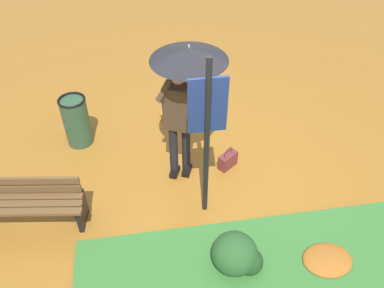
{
  "coord_description": "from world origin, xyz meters",
  "views": [
    {
      "loc": [
        -0.78,
        -3.95,
        4.24
      ],
      "look_at": [
        -0.18,
        -0.16,
        0.85
      ],
      "focal_mm": 37.42,
      "sensor_mm": 36.0,
      "label": 1
    }
  ],
  "objects_px": {
    "handbag": "(228,160)",
    "trash_bin": "(76,121)",
    "person_with_umbrella": "(184,82)",
    "park_bench": "(26,205)",
    "info_sign_post": "(207,124)"
  },
  "relations": [
    {
      "from": "handbag",
      "to": "trash_bin",
      "type": "distance_m",
      "value": 2.41
    },
    {
      "from": "handbag",
      "to": "park_bench",
      "type": "relative_size",
      "value": 0.26
    },
    {
      "from": "trash_bin",
      "to": "park_bench",
      "type": "bearing_deg",
      "value": -107.89
    },
    {
      "from": "person_with_umbrella",
      "to": "trash_bin",
      "type": "bearing_deg",
      "value": 150.08
    },
    {
      "from": "person_with_umbrella",
      "to": "park_bench",
      "type": "bearing_deg",
      "value": -161.68
    },
    {
      "from": "person_with_umbrella",
      "to": "handbag",
      "type": "height_order",
      "value": "person_with_umbrella"
    },
    {
      "from": "person_with_umbrella",
      "to": "info_sign_post",
      "type": "bearing_deg",
      "value": -78.59
    },
    {
      "from": "handbag",
      "to": "person_with_umbrella",
      "type": "bearing_deg",
      "value": 178.71
    },
    {
      "from": "person_with_umbrella",
      "to": "trash_bin",
      "type": "height_order",
      "value": "person_with_umbrella"
    },
    {
      "from": "park_bench",
      "to": "info_sign_post",
      "type": "bearing_deg",
      "value": -1.38
    },
    {
      "from": "handbag",
      "to": "trash_bin",
      "type": "bearing_deg",
      "value": 157.37
    },
    {
      "from": "park_bench",
      "to": "trash_bin",
      "type": "bearing_deg",
      "value": 72.11
    },
    {
      "from": "info_sign_post",
      "to": "trash_bin",
      "type": "bearing_deg",
      "value": 136.24
    },
    {
      "from": "person_with_umbrella",
      "to": "trash_bin",
      "type": "xyz_separation_m",
      "value": [
        -1.57,
        0.91,
        -1.13
      ]
    },
    {
      "from": "park_bench",
      "to": "handbag",
      "type": "bearing_deg",
      "value": 13.97
    }
  ]
}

